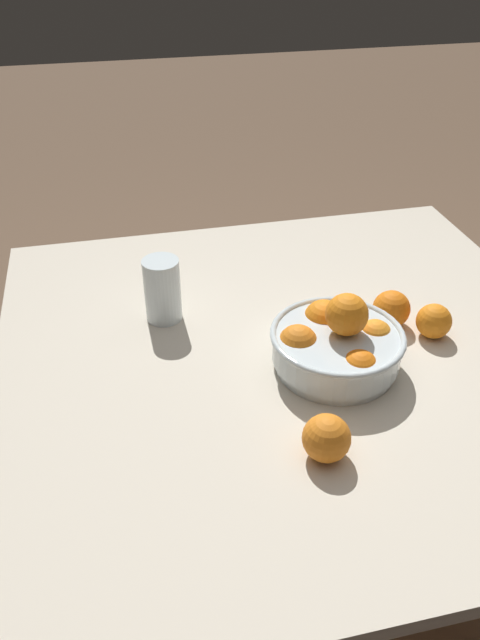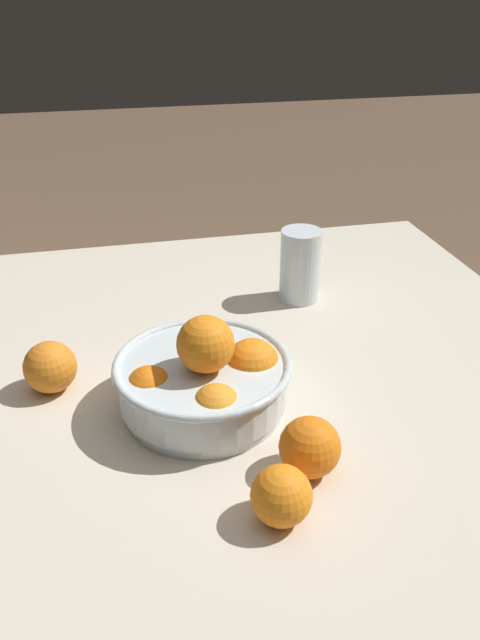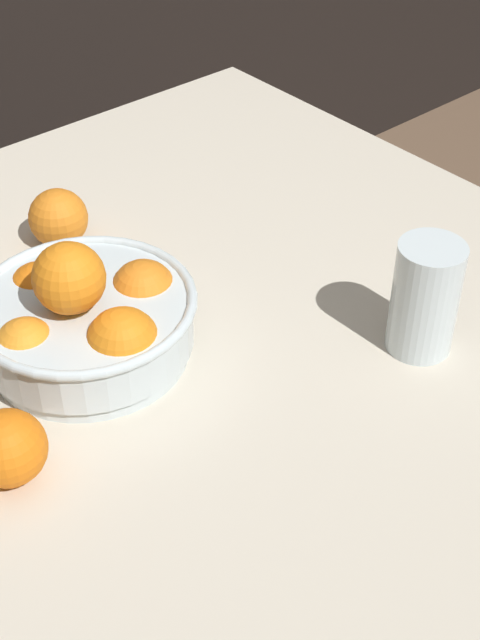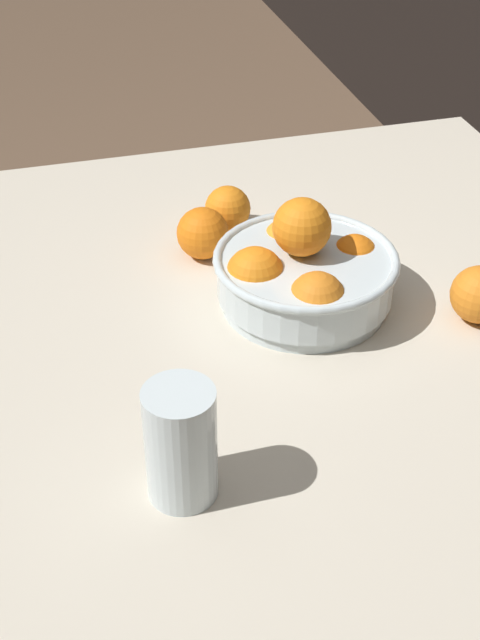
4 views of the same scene
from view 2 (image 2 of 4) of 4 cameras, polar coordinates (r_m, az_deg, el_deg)
The scene contains 6 objects.
dining_table at distance 1.02m, azimuth -0.12°, elevation -8.44°, with size 1.18×1.15×0.71m.
fruit_bowl at distance 0.89m, azimuth -3.20°, elevation -5.28°, with size 0.26×0.26×0.16m.
juice_glass at distance 1.19m, azimuth 5.52°, elevation 4.80°, with size 0.08×0.08×0.14m.
orange_loose_near_bowl at distance 0.80m, azimuth 6.40°, elevation -11.47°, with size 0.08×0.08×0.08m, color orange.
orange_loose_front at distance 0.74m, azimuth 3.80°, elevation -15.74°, with size 0.07×0.07×0.07m, color orange.
orange_loose_aside at distance 0.98m, azimuth -16.97°, elevation -4.14°, with size 0.08×0.08×0.08m, color orange.
Camera 2 is at (-0.78, 0.18, 1.27)m, focal length 35.00 mm.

